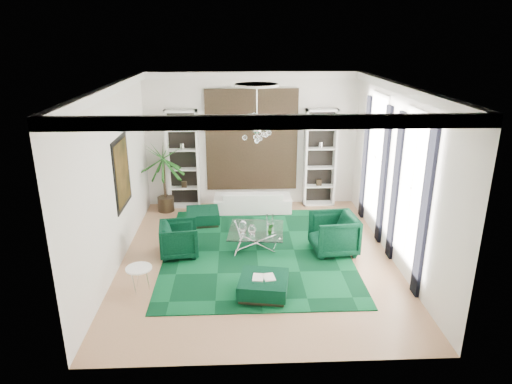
{
  "coord_description": "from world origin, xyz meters",
  "views": [
    {
      "loc": [
        -0.43,
        -9.2,
        4.78
      ],
      "look_at": [
        -0.01,
        0.5,
        1.38
      ],
      "focal_mm": 32.0,
      "sensor_mm": 36.0,
      "label": 1
    }
  ],
  "objects_px": {
    "coffee_table": "(256,238)",
    "ottoman_front": "(264,286)",
    "sofa": "(253,200)",
    "ottoman_side": "(203,217)",
    "palm": "(164,169)",
    "armchair_left": "(179,239)",
    "armchair_right": "(334,234)",
    "side_table": "(140,279)"
  },
  "relations": [
    {
      "from": "palm",
      "to": "ottoman_front",
      "type": "bearing_deg",
      "value": -60.95
    },
    {
      "from": "palm",
      "to": "sofa",
      "type": "bearing_deg",
      "value": -2.34
    },
    {
      "from": "ottoman_front",
      "to": "palm",
      "type": "xyz_separation_m",
      "value": [
        -2.5,
        4.5,
        1.06
      ]
    },
    {
      "from": "ottoman_side",
      "to": "armchair_left",
      "type": "bearing_deg",
      "value": -102.53
    },
    {
      "from": "ottoman_side",
      "to": "ottoman_front",
      "type": "bearing_deg",
      "value": -68.48
    },
    {
      "from": "ottoman_side",
      "to": "side_table",
      "type": "bearing_deg",
      "value": -106.86
    },
    {
      "from": "sofa",
      "to": "ottoman_front",
      "type": "bearing_deg",
      "value": 91.31
    },
    {
      "from": "sofa",
      "to": "armchair_left",
      "type": "height_order",
      "value": "armchair_left"
    },
    {
      "from": "armchair_left",
      "to": "palm",
      "type": "relative_size",
      "value": 0.34
    },
    {
      "from": "coffee_table",
      "to": "ottoman_side",
      "type": "relative_size",
      "value": 1.49
    },
    {
      "from": "sofa",
      "to": "coffee_table",
      "type": "bearing_deg",
      "value": 90.66
    },
    {
      "from": "sofa",
      "to": "side_table",
      "type": "distance_m",
      "value": 4.77
    },
    {
      "from": "armchair_left",
      "to": "armchair_right",
      "type": "height_order",
      "value": "armchair_right"
    },
    {
      "from": "armchair_right",
      "to": "side_table",
      "type": "relative_size",
      "value": 1.96
    },
    {
      "from": "ottoman_side",
      "to": "palm",
      "type": "relative_size",
      "value": 0.34
    },
    {
      "from": "coffee_table",
      "to": "ottoman_side",
      "type": "distance_m",
      "value": 1.98
    },
    {
      "from": "side_table",
      "to": "armchair_left",
      "type": "bearing_deg",
      "value": 68.2
    },
    {
      "from": "side_table",
      "to": "ottoman_side",
      "type": "bearing_deg",
      "value": 73.14
    },
    {
      "from": "armchair_left",
      "to": "coffee_table",
      "type": "height_order",
      "value": "armchair_left"
    },
    {
      "from": "coffee_table",
      "to": "ottoman_front",
      "type": "relative_size",
      "value": 1.38
    },
    {
      "from": "palm",
      "to": "coffee_table",
      "type": "bearing_deg",
      "value": -44.41
    },
    {
      "from": "coffee_table",
      "to": "palm",
      "type": "distance_m",
      "value": 3.58
    },
    {
      "from": "armchair_right",
      "to": "coffee_table",
      "type": "bearing_deg",
      "value": -106.29
    },
    {
      "from": "ottoman_front",
      "to": "armchair_left",
      "type": "bearing_deg",
      "value": 135.81
    },
    {
      "from": "sofa",
      "to": "palm",
      "type": "bearing_deg",
      "value": -1.68
    },
    {
      "from": "sofa",
      "to": "armchair_right",
      "type": "height_order",
      "value": "armchair_right"
    },
    {
      "from": "ottoman_side",
      "to": "ottoman_front",
      "type": "height_order",
      "value": "ottoman_side"
    },
    {
      "from": "ottoman_front",
      "to": "palm",
      "type": "height_order",
      "value": "palm"
    },
    {
      "from": "armchair_left",
      "to": "ottoman_front",
      "type": "bearing_deg",
      "value": -141.53
    },
    {
      "from": "armchair_left",
      "to": "armchair_right",
      "type": "relative_size",
      "value": 0.85
    },
    {
      "from": "sofa",
      "to": "side_table",
      "type": "bearing_deg",
      "value": 61.14
    },
    {
      "from": "sofa",
      "to": "ottoman_side",
      "type": "xyz_separation_m",
      "value": [
        -1.35,
        -0.85,
        -0.13
      ]
    },
    {
      "from": "armchair_left",
      "to": "ottoman_side",
      "type": "xyz_separation_m",
      "value": [
        0.4,
        1.8,
        -0.2
      ]
    },
    {
      "from": "sofa",
      "to": "ottoman_side",
      "type": "relative_size",
      "value": 2.55
    },
    {
      "from": "armchair_left",
      "to": "palm",
      "type": "height_order",
      "value": "palm"
    },
    {
      "from": "sofa",
      "to": "side_table",
      "type": "xyz_separation_m",
      "value": [
        -2.35,
        -4.15,
        -0.07
      ]
    },
    {
      "from": "sofa",
      "to": "coffee_table",
      "type": "distance_m",
      "value": 2.3
    },
    {
      "from": "armchair_left",
      "to": "side_table",
      "type": "xyz_separation_m",
      "value": [
        -0.6,
        -1.5,
        -0.14
      ]
    },
    {
      "from": "sofa",
      "to": "palm",
      "type": "height_order",
      "value": "palm"
    },
    {
      "from": "armchair_right",
      "to": "palm",
      "type": "bearing_deg",
      "value": -128.19
    },
    {
      "from": "armchair_right",
      "to": "ottoman_front",
      "type": "height_order",
      "value": "armchair_right"
    },
    {
      "from": "sofa",
      "to": "armchair_right",
      "type": "relative_size",
      "value": 2.15
    }
  ]
}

